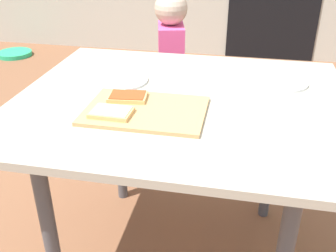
{
  "coord_description": "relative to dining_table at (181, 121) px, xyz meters",
  "views": [
    {
      "loc": [
        0.2,
        -1.25,
        1.34
      ],
      "look_at": [
        -0.05,
        0.0,
        0.66
      ],
      "focal_mm": 42.02,
      "sensor_mm": 36.0,
      "label": 1
    }
  ],
  "objects": [
    {
      "name": "plate_white_left",
      "position": [
        -0.26,
        0.11,
        0.09
      ],
      "size": [
        0.22,
        0.22,
        0.01
      ],
      "primitive_type": "cylinder",
      "color": "white",
      "rests_on": "dining_table"
    },
    {
      "name": "pizza_slice_near_left",
      "position": [
        -0.19,
        -0.2,
        0.11
      ],
      "size": [
        0.13,
        0.09,
        0.02
      ],
      "color": "#DFA963",
      "rests_on": "cutting_board"
    },
    {
      "name": "garden_hose_coil",
      "position": [
        -2.25,
        2.47,
        -0.66
      ],
      "size": [
        0.36,
        0.36,
        0.04
      ],
      "primitive_type": "cylinder",
      "color": "#27B875",
      "rests_on": "ground"
    },
    {
      "name": "dining_table",
      "position": [
        0.0,
        0.0,
        0.0
      ],
      "size": [
        1.17,
        0.99,
        0.78
      ],
      "color": "#B0A895",
      "rests_on": "ground"
    },
    {
      "name": "pizza_slice_far_left",
      "position": [
        -0.18,
        -0.07,
        0.11
      ],
      "size": [
        0.14,
        0.1,
        0.02
      ],
      "color": "#DFA963",
      "rests_on": "cutting_board"
    },
    {
      "name": "plate_white_right",
      "position": [
        0.34,
        0.22,
        0.09
      ],
      "size": [
        0.22,
        0.22,
        0.01
      ],
      "primitive_type": "cylinder",
      "color": "white",
      "rests_on": "dining_table"
    },
    {
      "name": "child_left",
      "position": [
        -0.21,
        0.87,
        -0.11
      ],
      "size": [
        0.19,
        0.27,
        0.99
      ],
      "color": "#412145",
      "rests_on": "ground"
    },
    {
      "name": "cutting_board",
      "position": [
        -0.1,
        -0.13,
        0.1
      ],
      "size": [
        0.39,
        0.28,
        0.01
      ],
      "primitive_type": "cube",
      "color": "tan",
      "rests_on": "dining_table"
    }
  ]
}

